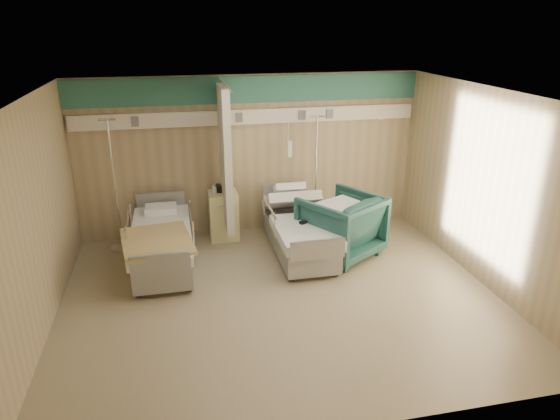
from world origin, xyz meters
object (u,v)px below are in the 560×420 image
(visitor_armchair, at_px, (341,226))
(iv_stand_right, at_px, (315,209))
(iv_stand_left, at_px, (120,224))
(bed_left, at_px, (163,248))
(bed_right, at_px, (299,236))
(bedside_cabinet, at_px, (223,216))

(visitor_armchair, relative_size, iv_stand_right, 0.53)
(visitor_armchair, distance_m, iv_stand_left, 3.68)
(bed_left, xyz_separation_m, iv_stand_right, (2.70, 0.86, 0.12))
(bed_left, bearing_deg, bed_right, 0.00)
(bed_right, relative_size, bedside_cabinet, 2.54)
(bed_right, height_order, iv_stand_right, iv_stand_right)
(bedside_cabinet, height_order, visitor_armchair, visitor_armchair)
(bedside_cabinet, xyz_separation_m, iv_stand_right, (1.65, -0.04, 0.01))
(bed_left, relative_size, visitor_armchair, 1.90)
(bedside_cabinet, bearing_deg, iv_stand_right, -1.54)
(bed_left, relative_size, iv_stand_right, 1.01)
(bedside_cabinet, distance_m, visitor_armchair, 2.10)
(bedside_cabinet, bearing_deg, bed_left, -139.40)
(visitor_armchair, bearing_deg, iv_stand_right, -113.61)
(bed_left, distance_m, bedside_cabinet, 1.39)
(bed_left, bearing_deg, bedside_cabinet, 40.60)
(bed_right, xyz_separation_m, iv_stand_right, (0.50, 0.86, 0.12))
(bed_left, distance_m, iv_stand_left, 1.08)
(visitor_armchair, distance_m, iv_stand_right, 1.04)
(bed_right, height_order, iv_stand_left, iv_stand_left)
(visitor_armchair, height_order, iv_stand_right, iv_stand_right)
(bed_right, relative_size, iv_stand_left, 0.97)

